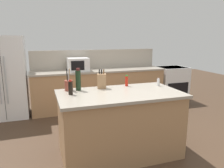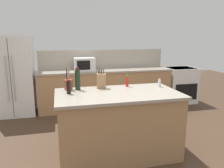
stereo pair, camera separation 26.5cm
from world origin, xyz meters
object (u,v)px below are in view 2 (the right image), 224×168
microwave (84,64)px  hot_sauce_bottle (127,81)px  refrigerator (14,76)px  soy_sauce_bottle (69,87)px  knife_block (101,81)px  salt_shaker (159,83)px  range_oven (180,85)px  utensil_crock (68,84)px  wine_bottle (78,79)px

microwave → hot_sauce_bottle: size_ratio=2.67×
refrigerator → soy_sauce_bottle: 2.41m
knife_block → soy_sauce_bottle: bearing=-140.6°
salt_shaker → soy_sauce_bottle: soy_sauce_bottle is taller
range_oven → knife_block: (-2.49, -1.87, 0.59)m
refrigerator → knife_block: refrigerator is taller
microwave → hot_sauce_bottle: (0.45, -1.85, -0.07)m
refrigerator → salt_shaker: 3.23m
microwave → utensil_crock: 1.92m
knife_block → hot_sauce_bottle: size_ratio=1.64×
range_oven → microwave: bearing=180.0°
refrigerator → wine_bottle: refrigerator is taller
microwave → soy_sauce_bottle: bearing=-102.6°
wine_bottle → soy_sauce_bottle: (-0.14, -0.21, -0.06)m
salt_shaker → utensil_crock: bearing=174.4°
utensil_crock → salt_shaker: bearing=-5.6°
knife_block → refrigerator: bearing=144.5°
salt_shaker → wine_bottle: (-1.26, 0.11, 0.10)m
salt_shaker → refrigerator: bearing=140.6°
refrigerator → salt_shaker: size_ratio=13.88×
range_oven → soy_sauce_bottle: size_ratio=4.58×
utensil_crock → refrigerator: bearing=119.8°
wine_bottle → soy_sauce_bottle: bearing=-124.2°
salt_shaker → range_oven: bearing=51.6°
utensil_crock → soy_sauce_bottle: utensil_crock is taller
range_oven → salt_shaker: size_ratio=7.36×
range_oven → wine_bottle: bearing=-146.4°
range_oven → microwave: (-2.52, 0.00, 0.62)m
utensil_crock → hot_sauce_bottle: utensil_crock is taller
range_oven → salt_shaker: 2.60m
hot_sauce_bottle → soy_sauce_bottle: bearing=-164.8°
hot_sauce_bottle → soy_sauce_bottle: size_ratio=0.88×
knife_block → wine_bottle: 0.36m
refrigerator → wine_bottle: bearing=-57.6°
refrigerator → range_oven: bearing=-0.7°
range_oven → wine_bottle: (-2.84, -1.89, 0.63)m
refrigerator → microwave: bearing=-1.9°
microwave → utensil_crock: size_ratio=1.48×
refrigerator → range_oven: (4.07, -0.05, -0.40)m
refrigerator → microwave: size_ratio=3.67×
salt_shaker → microwave: bearing=115.1°
microwave → salt_shaker: (0.93, -2.00, -0.09)m
soy_sauce_bottle → salt_shaker: bearing=4.1°
utensil_crock → soy_sauce_bottle: size_ratio=1.59×
hot_sauce_bottle → refrigerator: bearing=136.5°
salt_shaker → hot_sauce_bottle: bearing=163.0°
knife_block → soy_sauce_bottle: size_ratio=1.44×
range_oven → knife_block: bearing=-143.1°
salt_shaker → knife_block: bearing=172.0°
range_oven → knife_block: 3.17m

